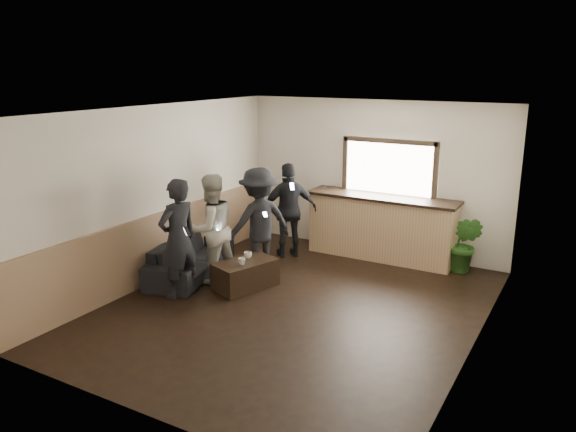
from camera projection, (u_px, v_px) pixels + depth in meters
The scene contains 12 objects.
ground at pixel (294, 307), 8.11m from camera, with size 5.00×6.00×0.01m, color black.
room_shell at pixel (250, 203), 8.08m from camera, with size 5.01×6.01×2.80m.
bar_counter at pixel (382, 223), 10.06m from camera, with size 2.70×0.68×2.13m.
sofa at pixel (191, 257), 9.33m from camera, with size 2.04×0.80×0.59m, color black.
coffee_table at pixel (245, 274), 8.78m from camera, with size 0.54×0.97×0.43m, color black.
cup_a at pixel (248, 255), 8.86m from camera, with size 0.13×0.13×0.10m, color silver.
cup_b at pixel (242, 261), 8.57m from camera, with size 0.11×0.11×0.10m, color silver.
potted_plant at pixel (465, 244), 9.35m from camera, with size 0.54×0.44×0.99m, color #2D6623.
person_a at pixel (178, 239), 8.28m from camera, with size 0.56×0.74×1.81m.
person_b at pixel (211, 229), 8.88m from camera, with size 0.93×1.04×1.76m.
person_c at pixel (259, 222), 9.20m from camera, with size 1.16×1.34×1.79m.
person_d at pixel (289, 210), 10.08m from camera, with size 1.03×0.99×1.72m.
Camera 1 is at (3.62, -6.56, 3.37)m, focal length 35.00 mm.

